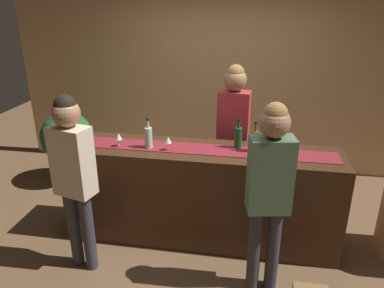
# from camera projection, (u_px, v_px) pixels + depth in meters

# --- Properties ---
(ground_plane) EXTENTS (10.00, 10.00, 0.00)m
(ground_plane) POSITION_uv_depth(u_px,v_px,m) (200.00, 236.00, 3.97)
(ground_plane) COLOR brown
(back_wall) EXTENTS (6.00, 0.12, 2.90)m
(back_wall) POSITION_uv_depth(u_px,v_px,m) (222.00, 69.00, 5.17)
(back_wall) COLOR tan
(back_wall) RESTS_ON ground
(bar_counter) EXTENTS (2.74, 0.60, 1.01)m
(bar_counter) POSITION_uv_depth(u_px,v_px,m) (200.00, 195.00, 3.78)
(bar_counter) COLOR #3D2314
(bar_counter) RESTS_ON ground
(counter_runner_cloth) EXTENTS (2.61, 0.28, 0.01)m
(counter_runner_cloth) POSITION_uv_depth(u_px,v_px,m) (201.00, 149.00, 3.60)
(counter_runner_cloth) COLOR maroon
(counter_runner_cloth) RESTS_ON bar_counter
(wine_bottle_clear) EXTENTS (0.07, 0.07, 0.30)m
(wine_bottle_clear) POSITION_uv_depth(u_px,v_px,m) (148.00, 137.00, 3.59)
(wine_bottle_clear) COLOR #B2C6C1
(wine_bottle_clear) RESTS_ON bar_counter
(wine_bottle_green) EXTENTS (0.07, 0.07, 0.30)m
(wine_bottle_green) POSITION_uv_depth(u_px,v_px,m) (238.00, 137.00, 3.59)
(wine_bottle_green) COLOR #194723
(wine_bottle_green) RESTS_ON bar_counter
(wine_bottle_amber) EXTENTS (0.07, 0.07, 0.30)m
(wine_bottle_amber) POSITION_uv_depth(u_px,v_px,m) (255.00, 141.00, 3.50)
(wine_bottle_amber) COLOR brown
(wine_bottle_amber) RESTS_ON bar_counter
(wine_glass_near_customer) EXTENTS (0.07, 0.07, 0.14)m
(wine_glass_near_customer) POSITION_uv_depth(u_px,v_px,m) (119.00, 137.00, 3.62)
(wine_glass_near_customer) COLOR silver
(wine_glass_near_customer) RESTS_ON bar_counter
(wine_glass_mid_counter) EXTENTS (0.07, 0.07, 0.14)m
(wine_glass_mid_counter) POSITION_uv_depth(u_px,v_px,m) (168.00, 140.00, 3.53)
(wine_glass_mid_counter) COLOR silver
(wine_glass_mid_counter) RESTS_ON bar_counter
(bartender) EXTENTS (0.36, 0.24, 1.74)m
(bartender) POSITION_uv_depth(u_px,v_px,m) (233.00, 125.00, 4.05)
(bartender) COLOR #26262B
(bartender) RESTS_ON ground
(customer_sipping) EXTENTS (0.37, 0.26, 1.69)m
(customer_sipping) POSITION_uv_depth(u_px,v_px,m) (270.00, 182.00, 2.89)
(customer_sipping) COLOR #33333D
(customer_sipping) RESTS_ON ground
(customer_browsing) EXTENTS (0.38, 0.28, 1.67)m
(customer_browsing) POSITION_uv_depth(u_px,v_px,m) (73.00, 168.00, 3.16)
(customer_browsing) COLOR #33333D
(customer_browsing) RESTS_ON ground
(potted_plant_tall) EXTENTS (0.68, 0.68, 1.00)m
(potted_plant_tall) POSITION_uv_depth(u_px,v_px,m) (68.00, 142.00, 4.95)
(potted_plant_tall) COLOR #4C4C51
(potted_plant_tall) RESTS_ON ground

